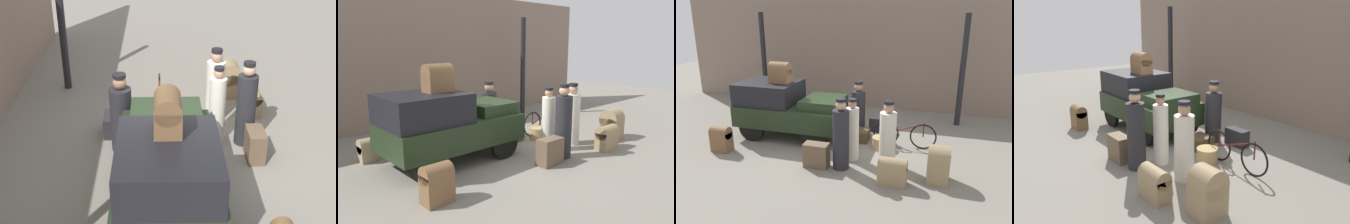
# 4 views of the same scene
# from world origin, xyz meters

# --- Properties ---
(ground_plane) EXTENTS (30.00, 30.00, 0.00)m
(ground_plane) POSITION_xyz_m (0.00, 0.00, 0.00)
(ground_plane) COLOR gray
(station_building_facade) EXTENTS (16.00, 0.15, 4.50)m
(station_building_facade) POSITION_xyz_m (0.00, 4.08, 2.25)
(station_building_facade) COLOR gray
(station_building_facade) RESTS_ON ground
(canopy_pillar_left) EXTENTS (0.19, 0.19, 3.71)m
(canopy_pillar_left) POSITION_xyz_m (-3.84, 2.78, 1.86)
(canopy_pillar_left) COLOR black
(canopy_pillar_left) RESTS_ON ground
(canopy_pillar_right) EXTENTS (0.19, 0.19, 3.71)m
(canopy_pillar_right) POSITION_xyz_m (3.49, 2.78, 1.86)
(canopy_pillar_right) COLOR black
(canopy_pillar_right) RESTS_ON ground
(truck) EXTENTS (3.25, 1.65, 1.69)m
(truck) POSITION_xyz_m (-1.65, 0.25, 0.94)
(truck) COLOR black
(truck) RESTS_ON ground
(bicycle) EXTENTS (1.81, 0.04, 0.80)m
(bicycle) POSITION_xyz_m (1.96, 0.36, 0.38)
(bicycle) COLOR black
(bicycle) RESTS_ON ground
(wicker_basket) EXTENTS (0.51, 0.51, 0.35)m
(wicker_basket) POSITION_xyz_m (1.35, 0.06, 0.17)
(wicker_basket) COLOR tan
(wicker_basket) RESTS_ON ground
(porter_carrying_trunk) EXTENTS (0.41, 0.41, 1.82)m
(porter_carrying_trunk) POSITION_xyz_m (0.61, -1.41, 0.83)
(porter_carrying_trunk) COLOR #232328
(porter_carrying_trunk) RESTS_ON ground
(porter_lifting_near_truck) EXTENTS (0.35, 0.35, 1.67)m
(porter_lifting_near_truck) POSITION_xyz_m (0.74, -0.83, 0.77)
(porter_lifting_near_truck) COLOR silver
(porter_lifting_near_truck) RESTS_ON ground
(porter_with_bicycle) EXTENTS (0.42, 0.42, 1.70)m
(porter_with_bicycle) POSITION_xyz_m (1.68, -0.90, 0.77)
(porter_with_bicycle) COLOR silver
(porter_with_bicycle) RESTS_ON ground
(conductor_in_dark_uniform) EXTENTS (0.44, 0.44, 1.68)m
(conductor_in_dark_uniform) POSITION_xyz_m (0.40, 1.13, 0.76)
(conductor_in_dark_uniform) COLOR #232328
(conductor_in_dark_uniform) RESTS_ON ground
(trunk_large_brown) EXTENTS (0.49, 0.55, 0.89)m
(trunk_large_brown) POSITION_xyz_m (2.95, -1.39, 0.45)
(trunk_large_brown) COLOR #937A56
(trunk_large_brown) RESTS_ON ground
(trunk_umber_medium) EXTENTS (0.38, 0.36, 0.57)m
(trunk_umber_medium) POSITION_xyz_m (-3.03, 1.57, 0.29)
(trunk_umber_medium) COLOR #9E8966
(trunk_umber_medium) RESTS_ON ground
(trunk_barrel_dark) EXTENTS (0.65, 0.34, 0.65)m
(trunk_barrel_dark) POSITION_xyz_m (1.96, -1.83, 0.34)
(trunk_barrel_dark) COLOR #937A56
(trunk_barrel_dark) RESTS_ON ground
(suitcase_tan_flat) EXTENTS (0.62, 0.31, 0.45)m
(suitcase_tan_flat) POSITION_xyz_m (1.04, 1.41, 0.23)
(suitcase_tan_flat) COLOR #232328
(suitcase_tan_flat) RESTS_ON ground
(suitcase_black_upright) EXTENTS (0.53, 0.36, 0.73)m
(suitcase_black_upright) POSITION_xyz_m (-2.92, -1.39, 0.39)
(suitcase_black_upright) COLOR brown
(suitcase_black_upright) RESTS_ON ground
(trunk_wicker_pale) EXTENTS (0.62, 0.34, 0.62)m
(trunk_wicker_pale) POSITION_xyz_m (-0.01, -1.52, 0.31)
(trunk_wicker_pale) COLOR brown
(trunk_wicker_pale) RESTS_ON ground
(suitcase_small_leather) EXTENTS (0.57, 0.54, 0.34)m
(suitcase_small_leather) POSITION_xyz_m (0.61, 0.47, 0.17)
(suitcase_small_leather) COLOR #4C3823
(suitcase_small_leather) RESTS_ON ground
(trunk_on_truck_roof) EXTENTS (0.62, 0.41, 0.63)m
(trunk_on_truck_roof) POSITION_xyz_m (-1.82, 0.25, 2.01)
(trunk_on_truck_roof) COLOR brown
(trunk_on_truck_roof) RESTS_ON truck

